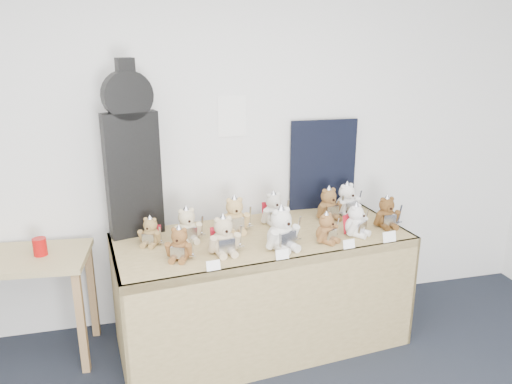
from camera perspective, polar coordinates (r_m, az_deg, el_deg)
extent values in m
plane|color=white|center=(3.68, -9.23, 4.70)|extent=(6.00, 0.00, 6.00)
cube|color=white|center=(3.69, -2.75, 8.63)|extent=(0.21, 0.00, 0.30)
cube|color=olive|center=(3.46, 0.69, -5.44)|extent=(2.08, 1.05, 0.06)
cube|color=olive|center=(3.30, 3.27, -14.24)|extent=(1.99, 0.24, 0.83)
cube|color=olive|center=(3.45, -15.36, -13.43)|extent=(0.11, 0.83, 0.83)
cube|color=olive|center=(4.05, 14.04, -8.43)|extent=(0.11, 0.83, 0.83)
cube|color=tan|center=(3.66, -25.85, -6.95)|extent=(0.97, 0.60, 0.04)
cube|color=olive|center=(3.54, -19.33, -13.98)|extent=(0.05, 0.05, 0.73)
cube|color=olive|center=(3.90, -18.21, -10.71)|extent=(0.05, 0.05, 0.73)
cube|color=black|center=(3.43, -13.84, 1.86)|extent=(0.37, 0.20, 0.85)
cylinder|color=black|center=(3.33, -14.51, 10.65)|extent=(0.33, 0.19, 0.32)
cube|color=black|center=(3.32, -14.68, 12.82)|extent=(0.13, 0.12, 0.21)
cube|color=black|center=(3.92, 7.67, 3.09)|extent=(0.53, 0.03, 0.70)
cylinder|color=#B30C0B|center=(3.58, -23.47, -5.76)|extent=(0.09, 0.09, 0.12)
ellipsoid|color=brown|center=(3.12, -8.69, -6.55)|extent=(0.17, 0.16, 0.14)
sphere|color=brown|center=(3.08, -8.76, -4.99)|extent=(0.10, 0.10, 0.10)
cylinder|color=brown|center=(3.05, -8.97, -5.42)|extent=(0.05, 0.04, 0.04)
sphere|color=black|center=(3.03, -9.04, -5.53)|extent=(0.02, 0.02, 0.02)
sphere|color=brown|center=(3.08, -9.39, -4.28)|extent=(0.03, 0.03, 0.03)
sphere|color=brown|center=(3.06, -8.21, -4.35)|extent=(0.03, 0.03, 0.03)
cylinder|color=brown|center=(3.12, -9.94, -6.48)|extent=(0.06, 0.08, 0.10)
cylinder|color=brown|center=(3.08, -7.60, -6.63)|extent=(0.06, 0.08, 0.10)
cylinder|color=brown|center=(3.10, -9.44, -7.52)|extent=(0.07, 0.10, 0.04)
cylinder|color=brown|center=(3.08, -8.33, -7.60)|extent=(0.07, 0.10, 0.04)
cube|color=silver|center=(3.07, -8.95, -6.89)|extent=(0.09, 0.05, 0.08)
cone|color=silver|center=(3.07, -8.80, -4.25)|extent=(0.09, 0.09, 0.07)
cube|color=silver|center=(3.06, -7.29, -6.39)|extent=(0.02, 0.04, 0.14)
cube|color=silver|center=(3.08, -7.25, -7.32)|extent=(0.04, 0.02, 0.01)
ellipsoid|color=tan|center=(3.16, -3.73, -5.78)|extent=(0.18, 0.16, 0.16)
sphere|color=tan|center=(3.12, -3.77, -3.94)|extent=(0.12, 0.12, 0.12)
cylinder|color=tan|center=(3.08, -3.47, -4.42)|extent=(0.05, 0.03, 0.05)
sphere|color=black|center=(3.06, -3.36, -4.54)|extent=(0.02, 0.02, 0.02)
sphere|color=tan|center=(3.09, -4.47, -3.23)|extent=(0.04, 0.04, 0.04)
sphere|color=tan|center=(3.12, -3.11, -3.05)|extent=(0.04, 0.04, 0.04)
cylinder|color=tan|center=(3.12, -4.98, -5.98)|extent=(0.06, 0.10, 0.12)
cylinder|color=tan|center=(3.17, -2.28, -5.58)|extent=(0.06, 0.10, 0.12)
cylinder|color=tan|center=(3.12, -4.03, -7.05)|extent=(0.06, 0.11, 0.05)
cylinder|color=tan|center=(3.14, -2.75, -6.85)|extent=(0.06, 0.11, 0.05)
cube|color=silver|center=(3.11, -3.36, -6.15)|extent=(0.11, 0.03, 0.09)
cone|color=silver|center=(3.10, -3.79, -3.07)|extent=(0.10, 0.10, 0.08)
cube|color=silver|center=(3.15, -1.79, -5.19)|extent=(0.02, 0.04, 0.17)
cube|color=silver|center=(3.18, -1.78, -6.28)|extent=(0.05, 0.01, 0.01)
cube|color=#A61322|center=(3.21, -4.08, -5.18)|extent=(0.13, 0.05, 0.15)
ellipsoid|color=silver|center=(3.22, 2.85, -5.14)|extent=(0.23, 0.21, 0.18)
sphere|color=silver|center=(3.18, 2.88, -3.10)|extent=(0.13, 0.13, 0.13)
cylinder|color=silver|center=(3.14, 3.53, -3.57)|extent=(0.06, 0.05, 0.06)
sphere|color=black|center=(3.12, 3.76, -3.68)|extent=(0.02, 0.02, 0.02)
sphere|color=silver|center=(3.13, 2.27, -2.36)|extent=(0.04, 0.04, 0.04)
sphere|color=silver|center=(3.19, 3.51, -2.05)|extent=(0.04, 0.04, 0.04)
cylinder|color=silver|center=(3.15, 1.86, -5.48)|extent=(0.09, 0.11, 0.14)
cylinder|color=silver|center=(3.25, 4.31, -4.77)|extent=(0.09, 0.11, 0.14)
cylinder|color=silver|center=(3.17, 2.97, -6.55)|extent=(0.10, 0.13, 0.06)
cylinder|color=silver|center=(3.22, 4.13, -6.19)|extent=(0.10, 0.13, 0.06)
cube|color=silver|center=(3.17, 3.66, -5.47)|extent=(0.12, 0.06, 0.10)
cone|color=silver|center=(3.16, 2.90, -2.12)|extent=(0.11, 0.11, 0.09)
cube|color=silver|center=(3.25, 4.85, -4.28)|extent=(0.03, 0.05, 0.19)
cube|color=silver|center=(3.28, 4.82, -5.48)|extent=(0.05, 0.03, 0.01)
ellipsoid|color=brown|center=(3.36, 7.96, -4.72)|extent=(0.17, 0.17, 0.13)
sphere|color=brown|center=(3.33, 8.02, -3.30)|extent=(0.10, 0.10, 0.10)
cylinder|color=brown|center=(3.31, 8.59, -3.60)|extent=(0.05, 0.04, 0.04)
sphere|color=black|center=(3.30, 8.79, -3.66)|extent=(0.02, 0.02, 0.02)
sphere|color=brown|center=(3.29, 7.72, -2.83)|extent=(0.03, 0.03, 0.03)
sphere|color=brown|center=(3.34, 8.38, -2.56)|extent=(0.03, 0.03, 0.03)
cylinder|color=brown|center=(3.30, 7.53, -4.99)|extent=(0.07, 0.08, 0.10)
cylinder|color=brown|center=(3.40, 8.83, -4.39)|extent=(0.07, 0.08, 0.10)
cylinder|color=brown|center=(3.33, 8.26, -5.67)|extent=(0.08, 0.09, 0.04)
cylinder|color=brown|center=(3.37, 8.87, -5.37)|extent=(0.08, 0.09, 0.04)
cube|color=silver|center=(3.33, 8.67, -4.89)|extent=(0.08, 0.06, 0.07)
cone|color=silver|center=(3.31, 8.05, -2.64)|extent=(0.08, 0.08, 0.06)
cube|color=silver|center=(3.40, 9.18, -4.03)|extent=(0.03, 0.03, 0.14)
cube|color=silver|center=(3.42, 9.14, -4.86)|extent=(0.04, 0.03, 0.01)
ellipsoid|color=silver|center=(3.50, 11.26, -3.85)|extent=(0.19, 0.19, 0.15)
sphere|color=silver|center=(3.47, 11.35, -2.36)|extent=(0.11, 0.11, 0.11)
cylinder|color=silver|center=(3.45, 12.00, -2.64)|extent=(0.05, 0.05, 0.04)
sphere|color=black|center=(3.45, 12.23, -2.70)|extent=(0.02, 0.02, 0.02)
sphere|color=silver|center=(3.43, 11.11, -1.86)|extent=(0.03, 0.03, 0.03)
sphere|color=silver|center=(3.49, 11.67, -1.56)|extent=(0.03, 0.03, 0.03)
cylinder|color=silver|center=(3.44, 10.97, -4.14)|extent=(0.08, 0.09, 0.11)
cylinder|color=silver|center=(3.55, 12.06, -3.49)|extent=(0.08, 0.09, 0.11)
cylinder|color=silver|center=(3.47, 11.69, -4.83)|extent=(0.09, 0.10, 0.04)
cylinder|color=silver|center=(3.53, 12.20, -4.51)|extent=(0.09, 0.10, 0.04)
cube|color=silver|center=(3.48, 12.08, -4.00)|extent=(0.09, 0.07, 0.08)
cone|color=silver|center=(3.46, 11.39, -1.65)|extent=(0.09, 0.09, 0.07)
cube|color=silver|center=(3.56, 12.40, -3.10)|extent=(0.03, 0.04, 0.15)
cube|color=silver|center=(3.58, 12.34, -3.97)|extent=(0.04, 0.03, 0.01)
cube|color=#A61322|center=(3.52, 10.49, -3.49)|extent=(0.11, 0.09, 0.13)
ellipsoid|color=brown|center=(3.70, 14.59, -2.89)|extent=(0.15, 0.13, 0.15)
sphere|color=brown|center=(3.67, 14.71, -1.44)|extent=(0.11, 0.11, 0.11)
cylinder|color=brown|center=(3.64, 15.05, -1.79)|extent=(0.05, 0.02, 0.05)
sphere|color=black|center=(3.62, 15.17, -1.87)|extent=(0.02, 0.02, 0.02)
sphere|color=brown|center=(3.64, 14.28, -0.86)|extent=(0.03, 0.03, 0.03)
sphere|color=brown|center=(3.68, 15.24, -0.76)|extent=(0.03, 0.03, 0.03)
cylinder|color=brown|center=(3.65, 13.77, -2.98)|extent=(0.04, 0.08, 0.11)
cylinder|color=brown|center=(3.72, 15.69, -2.77)|extent=(0.04, 0.08, 0.11)
cylinder|color=brown|center=(3.66, 14.47, -3.83)|extent=(0.05, 0.10, 0.04)
cylinder|color=brown|center=(3.69, 15.38, -3.72)|extent=(0.05, 0.10, 0.04)
cube|color=silver|center=(3.66, 15.03, -3.13)|extent=(0.10, 0.02, 0.08)
cone|color=silver|center=(3.66, 14.77, -0.75)|extent=(0.09, 0.09, 0.07)
cube|color=silver|center=(3.71, 16.10, -2.47)|extent=(0.01, 0.04, 0.16)
cube|color=silver|center=(3.73, 16.02, -3.32)|extent=(0.04, 0.01, 0.01)
ellipsoid|color=#C7B891|center=(3.37, -7.89, -4.48)|extent=(0.17, 0.16, 0.15)
sphere|color=#C7B891|center=(3.34, -7.96, -2.86)|extent=(0.11, 0.11, 0.11)
cylinder|color=#C7B891|center=(3.30, -7.70, -3.26)|extent=(0.05, 0.03, 0.05)
sphere|color=black|center=(3.28, -7.61, -3.35)|extent=(0.02, 0.02, 0.02)
sphere|color=#C7B891|center=(3.31, -8.59, -2.24)|extent=(0.04, 0.04, 0.04)
sphere|color=#C7B891|center=(3.33, -7.39, -2.06)|extent=(0.04, 0.04, 0.04)
cylinder|color=#C7B891|center=(3.33, -8.98, -4.66)|extent=(0.06, 0.09, 0.12)
cylinder|color=#C7B891|center=(3.37, -6.61, -4.29)|extent=(0.06, 0.09, 0.12)
cylinder|color=#C7B891|center=(3.33, -8.14, -5.58)|extent=(0.06, 0.11, 0.05)
cylinder|color=#C7B891|center=(3.35, -7.01, -5.40)|extent=(0.06, 0.11, 0.05)
cube|color=silver|center=(3.32, -7.58, -4.78)|extent=(0.10, 0.04, 0.08)
cone|color=silver|center=(3.32, -7.99, -2.08)|extent=(0.10, 0.10, 0.07)
cube|color=silver|center=(3.36, -6.19, -3.93)|extent=(0.02, 0.04, 0.16)
cube|color=silver|center=(3.38, -6.16, -4.90)|extent=(0.05, 0.01, 0.01)
ellipsoid|color=tan|center=(3.50, -2.46, -3.38)|extent=(0.17, 0.14, 0.16)
sphere|color=tan|center=(3.47, -2.48, -1.68)|extent=(0.12, 0.12, 0.12)
cylinder|color=tan|center=(3.42, -2.30, -2.10)|extent=(0.05, 0.03, 0.05)
sphere|color=black|center=(3.40, -2.23, -2.20)|extent=(0.02, 0.02, 0.02)
sphere|color=tan|center=(3.44, -3.13, -1.00)|extent=(0.04, 0.04, 0.04)
sphere|color=tan|center=(3.46, -1.86, -0.89)|extent=(0.04, 0.04, 0.04)
cylinder|color=tan|center=(3.47, -3.65, -3.48)|extent=(0.05, 0.09, 0.12)
cylinder|color=tan|center=(3.50, -1.14, -3.26)|extent=(0.05, 0.09, 0.12)
cylinder|color=tan|center=(3.46, -2.84, -4.49)|extent=(0.05, 0.11, 0.05)
cylinder|color=tan|center=(3.48, -1.65, -4.38)|extent=(0.05, 0.11, 0.05)
cube|color=silver|center=(3.44, -2.23, -3.68)|extent=(0.11, 0.02, 0.09)
cone|color=silver|center=(3.45, -2.49, -0.88)|extent=(0.10, 0.10, 0.08)
cube|color=silver|center=(3.48, -0.70, -2.91)|extent=(0.01, 0.04, 0.17)
cube|color=silver|center=(3.51, -0.69, -3.92)|extent=(0.05, 0.01, 0.01)
ellipsoid|color=silver|center=(3.64, 1.99, -2.60)|extent=(0.17, 0.15, 0.16)
sphere|color=silver|center=(3.61, 2.01, -1.06)|extent=(0.11, 0.11, 0.11)
cylinder|color=silver|center=(3.57, 2.33, -1.41)|extent=(0.05, 0.03, 0.05)
sphere|color=black|center=(3.56, 2.44, -1.50)|extent=(0.02, 0.02, 0.02)
sphere|color=silver|center=(3.58, 1.48, -0.45)|extent=(0.04, 0.04, 0.04)
sphere|color=silver|center=(3.61, 2.55, -0.32)|extent=(0.04, 0.04, 0.04)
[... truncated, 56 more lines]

